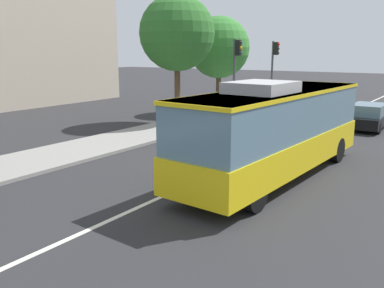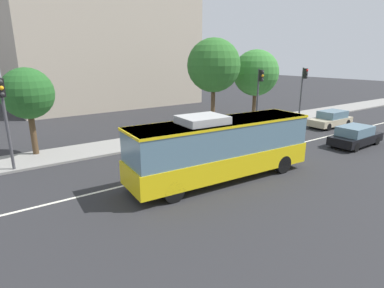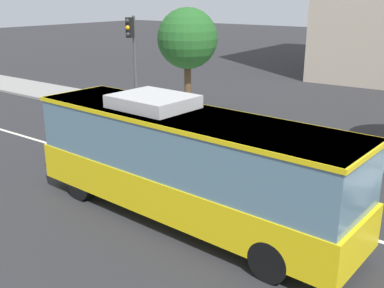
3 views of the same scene
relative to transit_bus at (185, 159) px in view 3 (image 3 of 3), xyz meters
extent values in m
plane|color=#28282B|center=(0.64, 1.98, -1.81)|extent=(160.00, 160.00, 0.00)
cube|color=gray|center=(0.64, 8.79, -1.74)|extent=(80.00, 3.40, 0.14)
cube|color=silver|center=(0.64, 1.98, -1.80)|extent=(76.00, 0.16, 0.01)
cube|color=yellow|center=(0.02, 0.00, -0.83)|extent=(10.12, 3.02, 1.10)
cube|color=slate|center=(0.02, 0.00, 0.50)|extent=(9.91, 2.94, 1.58)
cube|color=yellow|center=(0.02, 0.00, 1.23)|extent=(10.02, 2.99, 0.12)
cube|color=#B2B2B2|center=(-1.17, 0.06, 1.47)|extent=(2.29, 1.91, 0.36)
cylinder|color=black|center=(3.48, 0.92, -1.31)|extent=(1.01, 0.35, 1.00)
cylinder|color=black|center=(3.36, -1.28, -1.31)|extent=(1.01, 0.35, 1.00)
cylinder|color=black|center=(-3.31, 1.28, -1.31)|extent=(1.01, 0.35, 1.00)
cylinder|color=black|center=(-3.43, -0.92, -1.31)|extent=(1.01, 0.35, 1.00)
cylinder|color=#47474C|center=(-8.83, 7.38, 0.79)|extent=(0.16, 0.16, 5.20)
cube|color=black|center=(-8.82, 7.10, 2.84)|extent=(0.33, 0.29, 0.96)
sphere|color=#2D2D2D|center=(-8.81, 6.95, 3.16)|extent=(0.22, 0.22, 0.22)
sphere|color=#F9A514|center=(-8.81, 6.95, 2.84)|extent=(0.22, 0.22, 0.22)
sphere|color=#2D2D2D|center=(-8.81, 6.95, 2.52)|extent=(0.22, 0.22, 0.22)
cylinder|color=#4C3823|center=(-7.35, 9.80, -0.39)|extent=(0.36, 0.36, 2.84)
sphere|color=#235B23|center=(-7.35, 9.80, 2.21)|extent=(3.14, 3.14, 3.14)
camera|label=1|loc=(-13.27, -5.60, 2.57)|focal=38.15mm
camera|label=2|loc=(-9.75, -11.52, 4.34)|focal=28.66mm
camera|label=3|loc=(7.29, -9.45, 4.33)|focal=42.83mm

